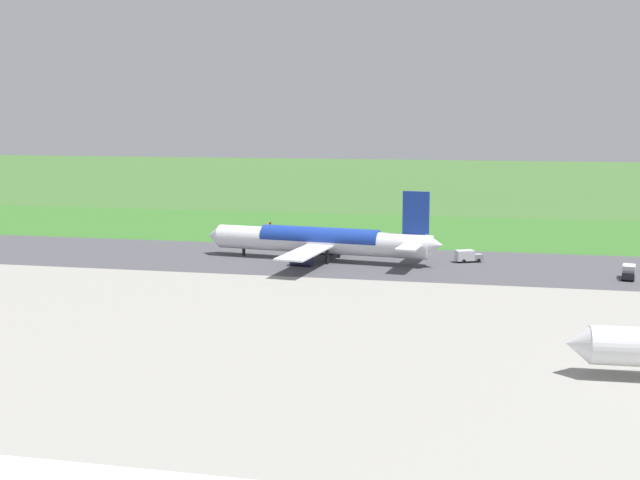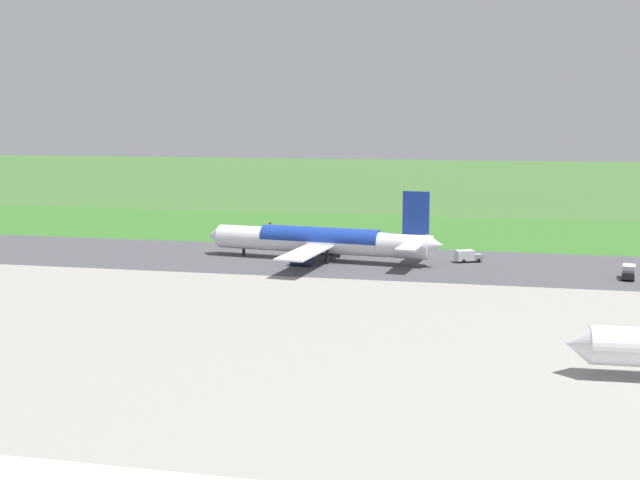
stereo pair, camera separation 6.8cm
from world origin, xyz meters
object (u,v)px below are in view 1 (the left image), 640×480
Objects in this scene: airliner_main at (322,241)px; service_truck_baggage at (468,256)px; service_truck_fuel at (629,272)px; no_stopping_sign at (270,226)px; traffic_cone_orange at (261,228)px.

service_truck_baggage is at bearing -172.29° from airliner_main.
service_truck_baggage and service_truck_fuel have the same top height.
service_truck_baggage is at bearing 147.84° from no_stopping_sign.
service_truck_baggage is at bearing 145.08° from traffic_cone_orange.
service_truck_baggage is 63.01m from no_stopping_sign.
service_truck_fuel is at bearing 159.63° from service_truck_baggage.
service_truck_baggage is at bearing -20.37° from service_truck_fuel.
service_truck_baggage is 70.44m from traffic_cone_orange.
airliner_main is 98.38× the size of traffic_cone_orange.
airliner_main is 62.67m from service_truck_fuel.
service_truck_baggage is 1.01× the size of service_truck_fuel.
no_stopping_sign reaches higher than traffic_cone_orange.
no_stopping_sign is at bearing 123.00° from traffic_cone_orange.
no_stopping_sign is at bearing -32.16° from service_truck_baggage.
no_stopping_sign is 8.20m from traffic_cone_orange.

